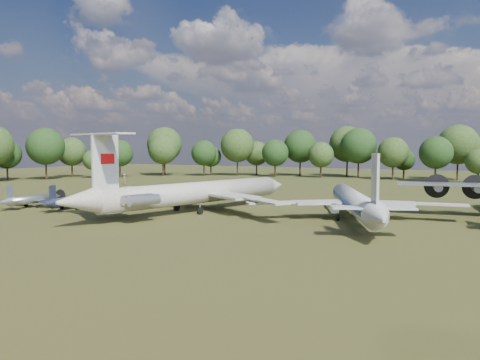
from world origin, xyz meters
The scene contains 6 objects.
ground centered at (0.00, 0.00, 0.00)m, with size 300.00×300.00×0.00m, color #2A4115.
il62_airliner centered at (-2.13, 0.75, 2.20)m, with size 34.49×44.84×4.40m, color #B2B3AE, non-canonical shape.
tu104_jet centered at (20.53, 3.66, 1.88)m, with size 28.26×37.68×3.77m, color silver, non-canonical shape.
small_prop_west centered at (-20.94, -6.05, 1.01)m, with size 10.08×13.74×2.02m, color black, non-canonical shape.
small_prop_northwest centered at (-27.86, -7.30, 0.96)m, with size 9.60×13.10×1.92m, color #A9ACB1, non-canonical shape.
person_on_il62 centered at (-5.36, -11.13, 5.27)m, with size 0.64×0.42×1.75m, color #996E4E.
Camera 1 is at (35.68, -57.02, 9.54)m, focal length 35.00 mm.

